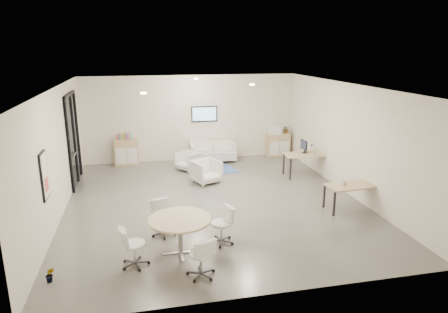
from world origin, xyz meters
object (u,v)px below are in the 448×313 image
sideboard_left (126,152)px  round_table (180,222)px  armchair_right (206,170)px  desk_front (352,187)px  desk_rear (306,156)px  loveseat (213,152)px  armchair_left (188,160)px  sideboard_right (278,145)px

sideboard_left → round_table: bearing=-80.2°
armchair_right → desk_front: size_ratio=0.57×
sideboard_left → desk_rear: 6.46m
desk_front → loveseat: bearing=110.8°
loveseat → armchair_left: size_ratio=2.49×
sideboard_left → desk_front: (5.88, -5.59, 0.15)m
armchair_left → round_table: (-0.90, -5.88, 0.36)m
sideboard_left → armchair_left: size_ratio=1.36×
armchair_right → sideboard_left: bearing=111.6°
desk_rear → desk_front: (-0.02, -2.97, -0.05)m
desk_front → sideboard_right: bearing=84.7°
sideboard_left → desk_rear: size_ratio=0.65×
armchair_left → armchair_right: size_ratio=0.87×
sideboard_left → armchair_left: sideboard_left is taller
sideboard_right → desk_front: 5.60m
loveseat → desk_front: bearing=-59.6°
sideboard_right → armchair_right: 4.22m
sideboard_right → desk_front: size_ratio=0.64×
sideboard_left → loveseat: sideboard_left is taller
sideboard_right → desk_front: (0.04, -5.59, 0.18)m
sideboard_left → sideboard_right: size_ratio=1.06×
desk_rear → sideboard_left: bearing=157.7°
sideboard_left → armchair_left: 2.38m
sideboard_left → round_table: (1.21, -6.98, 0.23)m
loveseat → armchair_left: 1.41m
desk_rear → armchair_right: bearing=-178.7°
armchair_right → sideboard_right: bearing=15.6°
sideboard_left → desk_rear: sideboard_left is taller
sideboard_right → desk_front: sideboard_right is taller
armchair_left → desk_rear: 4.10m
loveseat → armchair_right: (-0.66, -2.42, 0.06)m
sideboard_right → round_table: bearing=-123.6°
sideboard_left → armchair_right: sideboard_left is taller
loveseat → armchair_left: (-1.07, -0.92, 0.01)m
round_table → loveseat: bearing=73.8°
sideboard_right → loveseat: bearing=-176.0°
loveseat → desk_rear: desk_rear is taller
sideboard_right → armchair_right: bearing=-142.0°
armchair_right → desk_front: (3.37, -2.99, 0.23)m
sideboard_left → sideboard_right: 5.84m
desk_rear → round_table: (-4.69, -4.36, 0.03)m
loveseat → round_table: round_table is taller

